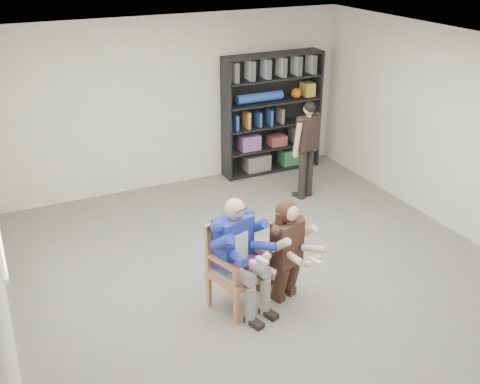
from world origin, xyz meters
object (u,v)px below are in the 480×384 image
seated_man (238,255)px  bookshelf (272,114)px  armchair (238,267)px  standing_man (307,151)px  kneeling_woman (289,253)px

seated_man → bookshelf: bearing=38.4°
armchair → standing_man: 3.15m
kneeling_woman → bookshelf: size_ratio=0.60×
armchair → bookshelf: bearing=38.4°
bookshelf → standing_man: size_ratio=1.31×
seated_man → bookshelf: size_ratio=0.65×
armchair → standing_man: (2.24, 2.20, 0.28)m
kneeling_woman → standing_man: 2.86m
kneeling_woman → standing_man: (1.66, 2.32, 0.18)m
armchair → bookshelf: bookshelf is taller
armchair → bookshelf: 4.18m
armchair → bookshelf: (2.29, 3.46, 0.52)m
kneeling_woman → seated_man: bearing=150.3°
bookshelf → seated_man: bearing=-123.6°
armchair → kneeling_woman: bearing=-29.7°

